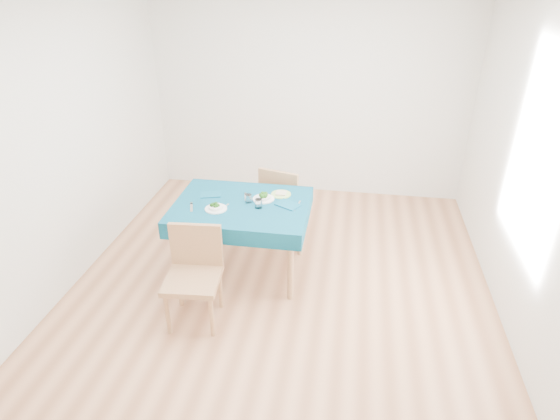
% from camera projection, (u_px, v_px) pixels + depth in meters
% --- Properties ---
extents(room_shell, '(4.02, 4.52, 2.73)m').
position_uv_depth(room_shell, '(280.00, 158.00, 3.91)').
color(room_shell, '#A06642').
rests_on(room_shell, ground).
extents(table, '(1.27, 0.97, 0.76)m').
position_uv_depth(table, '(243.00, 238.00, 4.62)').
color(table, navy).
rests_on(table, ground).
extents(chair_near, '(0.49, 0.53, 1.13)m').
position_uv_depth(chair_near, '(191.00, 266.00, 3.87)').
color(chair_near, '#9D7149').
rests_on(chair_near, ground).
extents(chair_far, '(0.57, 0.60, 1.13)m').
position_uv_depth(chair_far, '(286.00, 188.00, 5.20)').
color(chair_far, '#9D7149').
rests_on(chair_far, ground).
extents(bowl_near, '(0.21, 0.21, 0.06)m').
position_uv_depth(bowl_near, '(216.00, 206.00, 4.33)').
color(bowl_near, white).
rests_on(bowl_near, table).
extents(bowl_far, '(0.21, 0.21, 0.06)m').
position_uv_depth(bowl_far, '(263.00, 196.00, 4.51)').
color(bowl_far, white).
rests_on(bowl_far, table).
extents(fork_near, '(0.08, 0.18, 0.00)m').
position_uv_depth(fork_near, '(191.00, 207.00, 4.38)').
color(fork_near, silver).
rests_on(fork_near, table).
extents(knife_near, '(0.07, 0.23, 0.00)m').
position_uv_depth(knife_near, '(223.00, 209.00, 4.35)').
color(knife_near, silver).
rests_on(knife_near, table).
extents(fork_far, '(0.06, 0.16, 0.00)m').
position_uv_depth(fork_far, '(246.00, 197.00, 4.57)').
color(fork_far, silver).
rests_on(fork_far, table).
extents(knife_far, '(0.05, 0.21, 0.00)m').
position_uv_depth(knife_far, '(297.00, 206.00, 4.41)').
color(knife_far, silver).
rests_on(knife_far, table).
extents(napkin_near, '(0.23, 0.19, 0.01)m').
position_uv_depth(napkin_near, '(211.00, 195.00, 4.61)').
color(napkin_near, navy).
rests_on(napkin_near, table).
extents(napkin_far, '(0.26, 0.23, 0.01)m').
position_uv_depth(napkin_far, '(288.00, 205.00, 4.41)').
color(napkin_far, navy).
rests_on(napkin_far, table).
extents(tumbler_center, '(0.06, 0.06, 0.08)m').
position_uv_depth(tumbler_center, '(249.00, 198.00, 4.45)').
color(tumbler_center, white).
rests_on(tumbler_center, table).
extents(tumbler_side, '(0.07, 0.07, 0.09)m').
position_uv_depth(tumbler_side, '(259.00, 204.00, 4.36)').
color(tumbler_side, white).
rests_on(tumbler_side, table).
extents(side_plate, '(0.20, 0.20, 0.01)m').
position_uv_depth(side_plate, '(281.00, 194.00, 4.62)').
color(side_plate, '#A5D367').
rests_on(side_plate, table).
extents(bread_slice, '(0.10, 0.10, 0.02)m').
position_uv_depth(bread_slice, '(281.00, 193.00, 4.61)').
color(bread_slice, beige).
rests_on(bread_slice, side_plate).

